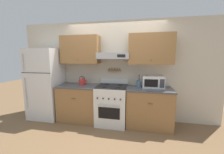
% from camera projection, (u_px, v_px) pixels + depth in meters
% --- Properties ---
extents(ground_plane, '(16.00, 16.00, 0.00)m').
position_uv_depth(ground_plane, '(109.00, 129.00, 3.16)').
color(ground_plane, brown).
extents(wall_back, '(5.20, 0.46, 2.55)m').
position_uv_depth(wall_back, '(115.00, 64.00, 3.56)').
color(wall_back, beige).
rests_on(wall_back, ground_plane).
extents(counter_left, '(1.02, 0.67, 0.92)m').
position_uv_depth(counter_left, '(80.00, 102.00, 3.60)').
color(counter_left, olive).
rests_on(counter_left, ground_plane).
extents(counter_right, '(1.05, 0.67, 0.92)m').
position_uv_depth(counter_right, '(149.00, 107.00, 3.25)').
color(counter_right, olive).
rests_on(counter_right, ground_plane).
extents(stove_range, '(0.72, 0.73, 1.07)m').
position_uv_depth(stove_range, '(112.00, 104.00, 3.39)').
color(stove_range, white).
rests_on(stove_range, ground_plane).
extents(refrigerator, '(0.81, 0.70, 1.85)m').
position_uv_depth(refrigerator, '(46.00, 84.00, 3.70)').
color(refrigerator, white).
rests_on(refrigerator, ground_plane).
extents(tea_kettle, '(0.22, 0.17, 0.22)m').
position_uv_depth(tea_kettle, '(82.00, 81.00, 3.61)').
color(tea_kettle, red).
rests_on(tea_kettle, counter_left).
extents(microwave, '(0.49, 0.36, 0.27)m').
position_uv_depth(microwave, '(153.00, 82.00, 3.27)').
color(microwave, white).
rests_on(microwave, counter_right).
extents(utensil_crock, '(0.12, 0.12, 0.31)m').
position_uv_depth(utensil_crock, '(139.00, 84.00, 3.32)').
color(utensil_crock, slate).
rests_on(utensil_crock, counter_right).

